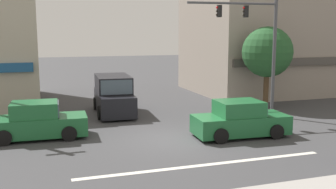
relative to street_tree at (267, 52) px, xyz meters
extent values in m
plane|color=#3D3D3F|center=(-7.65, -5.00, -3.33)|extent=(120.00, 120.00, 0.00)
cube|color=silver|center=(-7.65, -8.50, -3.33)|extent=(9.00, 0.24, 0.01)
cube|color=gray|center=(4.14, 6.06, 2.16)|extent=(11.87, 9.06, 10.99)
cube|color=#4C4742|center=(4.14, 1.43, -0.73)|extent=(11.27, 0.24, 0.50)
cylinder|color=#4C3823|center=(0.00, 0.00, -2.22)|extent=(0.32, 0.32, 2.22)
sphere|color=#235128|center=(0.00, 0.00, 0.02)|extent=(3.00, 3.00, 3.00)
cylinder|color=#47474C|center=(-1.08, -2.35, -0.23)|extent=(0.18, 0.18, 6.20)
cylinder|color=#47474C|center=(-3.47, -2.14, 2.62)|extent=(4.79, 0.53, 0.12)
cube|color=black|center=(-2.75, -2.21, 2.22)|extent=(0.22, 0.26, 0.60)
sphere|color=red|center=(-2.87, -2.20, 2.40)|extent=(0.12, 0.12, 0.12)
sphere|color=black|center=(-2.87, -2.20, 2.22)|extent=(0.12, 0.12, 0.12)
sphere|color=black|center=(-2.87, -2.20, 2.04)|extent=(0.12, 0.12, 0.12)
cube|color=black|center=(-4.19, -2.08, 2.22)|extent=(0.22, 0.26, 0.60)
sphere|color=red|center=(-4.31, -2.07, 2.40)|extent=(0.12, 0.12, 0.12)
sphere|color=black|center=(-4.31, -2.07, 2.22)|extent=(0.12, 0.12, 0.12)
sphere|color=black|center=(-4.31, -2.07, 2.04)|extent=(0.12, 0.12, 0.12)
cube|color=#1E6033|center=(-13.09, -3.06, -2.79)|extent=(4.17, 1.88, 0.80)
cube|color=#1E6033|center=(-13.19, -3.06, -2.07)|extent=(1.97, 1.64, 0.64)
cube|color=#475666|center=(-12.22, -3.10, -2.07)|extent=(0.12, 1.44, 0.54)
cylinder|color=black|center=(-11.78, -2.27, -3.01)|extent=(0.65, 0.21, 0.64)
cylinder|color=black|center=(-11.86, -3.97, -3.01)|extent=(0.65, 0.21, 0.64)
cylinder|color=black|center=(-14.32, -2.16, -3.01)|extent=(0.65, 0.21, 0.64)
cylinder|color=black|center=(-14.40, -3.85, -3.01)|extent=(0.65, 0.21, 0.64)
cube|color=black|center=(-9.04, 1.07, -2.67)|extent=(2.12, 4.70, 1.10)
cube|color=black|center=(-9.02, 1.37, -1.67)|extent=(1.99, 3.31, 0.90)
cube|color=#475666|center=(-9.12, -0.24, -1.67)|extent=(1.66, 0.16, 0.76)
cylinder|color=black|center=(-8.21, -0.41, -2.97)|extent=(0.24, 0.73, 0.72)
cylinder|color=black|center=(-10.04, -0.29, -2.97)|extent=(0.24, 0.73, 0.72)
cylinder|color=black|center=(-8.03, 2.44, -2.97)|extent=(0.24, 0.73, 0.72)
cylinder|color=black|center=(-9.87, 2.55, -2.97)|extent=(0.24, 0.73, 0.72)
cube|color=#1E6033|center=(-4.70, -5.50, -2.79)|extent=(4.18, 1.90, 0.80)
cube|color=#1E6033|center=(-4.80, -5.49, -2.07)|extent=(1.98, 1.65, 0.64)
cube|color=#475666|center=(-3.83, -5.54, -2.07)|extent=(0.13, 1.44, 0.54)
cylinder|color=black|center=(-3.39, -4.71, -3.01)|extent=(0.65, 0.21, 0.64)
cylinder|color=black|center=(-3.47, -6.41, -3.01)|extent=(0.65, 0.21, 0.64)
cylinder|color=black|center=(-5.93, -4.58, -3.01)|extent=(0.65, 0.21, 0.64)
cylinder|color=black|center=(-6.01, -6.28, -3.01)|extent=(0.65, 0.21, 0.64)
camera|label=1|loc=(-12.93, -20.35, 1.15)|focal=42.00mm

